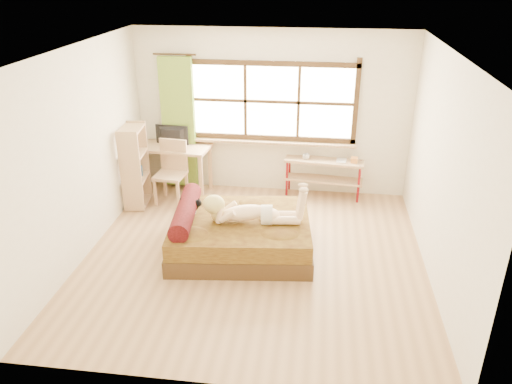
# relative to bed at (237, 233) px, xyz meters

# --- Properties ---
(floor) EXTENTS (4.50, 4.50, 0.00)m
(floor) POSITION_rel_bed_xyz_m (0.25, -0.17, -0.25)
(floor) COLOR #9E754C
(floor) RESTS_ON ground
(ceiling) EXTENTS (4.50, 4.50, 0.00)m
(ceiling) POSITION_rel_bed_xyz_m (0.25, -0.17, 2.45)
(ceiling) COLOR white
(ceiling) RESTS_ON wall_back
(wall_back) EXTENTS (4.50, 0.00, 4.50)m
(wall_back) POSITION_rel_bed_xyz_m (0.25, 2.08, 1.10)
(wall_back) COLOR silver
(wall_back) RESTS_ON floor
(wall_front) EXTENTS (4.50, 0.00, 4.50)m
(wall_front) POSITION_rel_bed_xyz_m (0.25, -2.42, 1.10)
(wall_front) COLOR silver
(wall_front) RESTS_ON floor
(wall_left) EXTENTS (0.00, 4.50, 4.50)m
(wall_left) POSITION_rel_bed_xyz_m (-2.00, -0.17, 1.10)
(wall_left) COLOR silver
(wall_left) RESTS_ON floor
(wall_right) EXTENTS (0.00, 4.50, 4.50)m
(wall_right) POSITION_rel_bed_xyz_m (2.50, -0.17, 1.10)
(wall_right) COLOR silver
(wall_right) RESTS_ON floor
(window) EXTENTS (2.80, 0.16, 1.46)m
(window) POSITION_rel_bed_xyz_m (0.25, 2.05, 1.25)
(window) COLOR #FFEDBF
(window) RESTS_ON wall_back
(curtain) EXTENTS (0.55, 0.10, 2.20)m
(curtain) POSITION_rel_bed_xyz_m (-1.30, 1.96, 0.90)
(curtain) COLOR #517D22
(curtain) RESTS_ON wall_back
(bed) EXTENTS (2.02, 1.69, 0.71)m
(bed) POSITION_rel_bed_xyz_m (0.00, 0.00, 0.00)
(bed) COLOR #382311
(bed) RESTS_ON floor
(woman) EXTENTS (1.35, 0.51, 0.56)m
(woman) POSITION_rel_bed_xyz_m (0.20, -0.05, 0.50)
(woman) COLOR beige
(woman) RESTS_ON bed
(kitten) EXTENTS (0.29, 0.14, 0.23)m
(kitten) POSITION_rel_bed_xyz_m (-0.67, 0.10, 0.33)
(kitten) COLOR black
(kitten) RESTS_ON bed
(desk) EXTENTS (1.36, 0.73, 0.81)m
(desk) POSITION_rel_bed_xyz_m (-1.42, 1.78, 0.45)
(desk) COLOR tan
(desk) RESTS_ON floor
(monitor) EXTENTS (0.57, 0.13, 0.33)m
(monitor) POSITION_rel_bed_xyz_m (-1.42, 1.83, 0.72)
(monitor) COLOR black
(monitor) RESTS_ON desk
(chair) EXTENTS (0.50, 0.50, 1.02)m
(chair) POSITION_rel_bed_xyz_m (-1.31, 1.43, 0.31)
(chair) COLOR tan
(chair) RESTS_ON floor
(pipe_shelf) EXTENTS (1.32, 0.46, 0.73)m
(pipe_shelf) POSITION_rel_bed_xyz_m (1.15, 1.90, 0.22)
(pipe_shelf) COLOR tan
(pipe_shelf) RESTS_ON floor
(cup) EXTENTS (0.12, 0.12, 0.09)m
(cup) POSITION_rel_bed_xyz_m (0.84, 1.90, 0.44)
(cup) COLOR gray
(cup) RESTS_ON pipe_shelf
(book) EXTENTS (0.18, 0.24, 0.02)m
(book) POSITION_rel_bed_xyz_m (1.34, 1.90, 0.40)
(book) COLOR gray
(book) RESTS_ON pipe_shelf
(bookshelf) EXTENTS (0.38, 0.60, 1.32)m
(bookshelf) POSITION_rel_bed_xyz_m (-1.83, 1.18, 0.42)
(bookshelf) COLOR tan
(bookshelf) RESTS_ON floor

